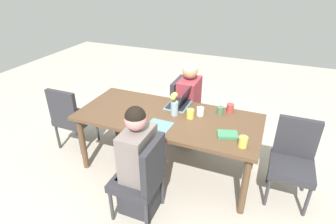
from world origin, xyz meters
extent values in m
plane|color=#B2A899|center=(0.00, 0.00, 0.00)|extent=(10.00, 10.00, 0.00)
cube|color=brown|center=(0.00, 0.00, 0.73)|extent=(2.09, 0.92, 0.04)
cylinder|color=brown|center=(-0.97, -0.38, 0.35)|extent=(0.07, 0.07, 0.71)
cylinder|color=brown|center=(0.97, -0.38, 0.35)|extent=(0.07, 0.07, 0.71)
cylinder|color=brown|center=(-0.97, 0.38, 0.35)|extent=(0.07, 0.07, 0.71)
cylinder|color=brown|center=(0.97, 0.38, 0.35)|extent=(0.07, 0.07, 0.71)
cube|color=#2D2D33|center=(-0.03, -0.74, 0.41)|extent=(0.44, 0.44, 0.08)
cube|color=#2D2D33|center=(0.16, -0.74, 0.68)|extent=(0.06, 0.42, 0.45)
cylinder|color=#333338|center=(-0.22, -0.93, 0.18)|extent=(0.04, 0.04, 0.37)
cylinder|color=#333338|center=(-0.22, -0.55, 0.18)|extent=(0.04, 0.04, 0.37)
cylinder|color=#333338|center=(0.16, -0.93, 0.18)|extent=(0.04, 0.04, 0.37)
cylinder|color=#333338|center=(0.16, -0.55, 0.18)|extent=(0.04, 0.04, 0.37)
cube|color=#2D2D33|center=(-0.03, -0.68, 0.23)|extent=(0.36, 0.34, 0.45)
cube|color=#93333D|center=(-0.03, -0.68, 0.70)|extent=(0.24, 0.40, 0.50)
sphere|color=tan|center=(-0.03, -0.68, 1.07)|extent=(0.20, 0.20, 0.20)
sphere|color=beige|center=(-0.03, -0.68, 1.10)|extent=(0.19, 0.19, 0.19)
cube|color=#2D2D33|center=(0.02, 0.76, 0.41)|extent=(0.44, 0.44, 0.08)
cube|color=#2D2D33|center=(-0.17, 0.76, 0.68)|extent=(0.06, 0.42, 0.45)
cylinder|color=#333338|center=(0.21, 0.95, 0.18)|extent=(0.04, 0.04, 0.37)
cylinder|color=#333338|center=(0.21, 0.57, 0.18)|extent=(0.04, 0.04, 0.37)
cylinder|color=#333338|center=(-0.17, 0.95, 0.18)|extent=(0.04, 0.04, 0.37)
cylinder|color=#333338|center=(-0.17, 0.57, 0.18)|extent=(0.04, 0.04, 0.37)
cube|color=#2D2D33|center=(0.02, 0.70, 0.23)|extent=(0.36, 0.34, 0.45)
cube|color=slate|center=(0.02, 0.70, 0.70)|extent=(0.24, 0.40, 0.50)
sphere|color=#D18A87|center=(0.02, 0.70, 1.07)|extent=(0.20, 0.20, 0.20)
sphere|color=black|center=(0.02, 0.70, 1.10)|extent=(0.19, 0.19, 0.19)
cube|color=#2D2D33|center=(1.37, -0.01, 0.41)|extent=(0.44, 0.44, 0.08)
cube|color=#2D2D33|center=(1.37, 0.18, 0.68)|extent=(0.42, 0.06, 0.45)
cylinder|color=#333338|center=(1.56, -0.20, 0.18)|extent=(0.04, 0.04, 0.37)
cylinder|color=#333338|center=(1.18, -0.20, 0.18)|extent=(0.04, 0.04, 0.37)
cylinder|color=#333338|center=(1.56, 0.18, 0.18)|extent=(0.04, 0.04, 0.37)
cylinder|color=#333338|center=(1.18, 0.18, 0.18)|extent=(0.04, 0.04, 0.37)
cube|color=#2D2D33|center=(-1.38, -0.01, 0.41)|extent=(0.44, 0.44, 0.08)
cube|color=#2D2D33|center=(-1.38, -0.20, 0.68)|extent=(0.42, 0.06, 0.45)
cylinder|color=#333338|center=(-1.57, 0.18, 0.18)|extent=(0.04, 0.04, 0.37)
cylinder|color=#333338|center=(-1.19, 0.18, 0.18)|extent=(0.04, 0.04, 0.37)
cylinder|color=#333338|center=(-1.57, -0.20, 0.18)|extent=(0.04, 0.04, 0.37)
cylinder|color=#333338|center=(-1.19, -0.20, 0.18)|extent=(0.04, 0.04, 0.37)
cylinder|color=#8EA8B7|center=(-0.06, -0.05, 0.83)|extent=(0.09, 0.09, 0.16)
sphere|color=gold|center=(-0.04, -0.05, 0.99)|extent=(0.06, 0.06, 0.06)
cylinder|color=#477A3D|center=(-0.04, -0.05, 0.95)|extent=(0.01, 0.01, 0.07)
sphere|color=gold|center=(-0.05, -0.02, 0.98)|extent=(0.07, 0.07, 0.07)
cylinder|color=#477A3D|center=(-0.05, -0.02, 0.95)|extent=(0.01, 0.01, 0.07)
sphere|color=gold|center=(-0.07, -0.05, 1.00)|extent=(0.05, 0.05, 0.05)
cylinder|color=#477A3D|center=(-0.07, -0.05, 0.96)|extent=(0.01, 0.01, 0.09)
sphere|color=gold|center=(-0.06, -0.06, 1.00)|extent=(0.06, 0.06, 0.06)
cylinder|color=#477A3D|center=(-0.06, -0.06, 0.96)|extent=(0.01, 0.01, 0.08)
cube|color=slate|center=(-0.01, -0.30, 0.75)|extent=(0.26, 0.36, 0.00)
cube|color=slate|center=(0.01, 0.30, 0.75)|extent=(0.27, 0.37, 0.00)
cube|color=black|center=(-0.01, -0.31, 0.76)|extent=(0.22, 0.32, 0.02)
cube|color=black|center=(-0.09, -0.31, 0.87)|extent=(0.07, 0.31, 0.19)
cylinder|color=white|center=(-0.33, -0.15, 0.80)|extent=(0.08, 0.08, 0.10)
cylinder|color=#DBC64C|center=(-0.88, 0.29, 0.80)|extent=(0.08, 0.08, 0.11)
cylinder|color=#47704C|center=(-0.54, -0.27, 0.79)|extent=(0.07, 0.07, 0.09)
cylinder|color=#AD3D38|center=(-0.64, -0.36, 0.80)|extent=(0.08, 0.08, 0.10)
cylinder|color=#DBC64C|center=(-0.25, -0.05, 0.80)|extent=(0.08, 0.08, 0.10)
cube|color=#3D7F56|center=(-0.71, 0.16, 0.76)|extent=(0.23, 0.19, 0.03)
camera|label=1|loc=(-1.02, 2.52, 2.26)|focal=29.14mm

